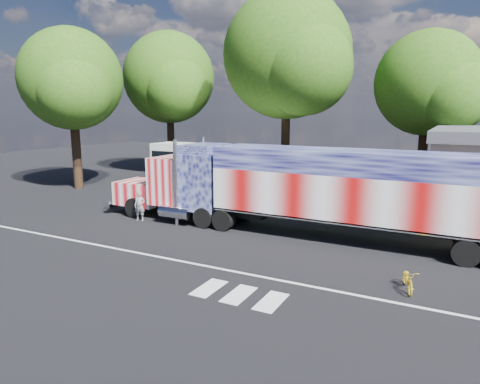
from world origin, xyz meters
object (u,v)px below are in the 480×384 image
at_px(coach_bus, 223,167).
at_px(tree_n_mid, 289,55).
at_px(tree_w_a, 72,80).
at_px(semi_truck, 304,188).
at_px(woman, 140,206).
at_px(tree_nw_a, 170,78).
at_px(bicycle, 408,279).
at_px(tree_ne_a, 430,84).

bearing_deg(coach_bus, tree_n_mid, 47.90).
distance_m(tree_w_a, tree_n_mid, 16.92).
xyz_separation_m(semi_truck, coach_bus, (-9.57, 8.71, -0.57)).
xyz_separation_m(woman, tree_n_mid, (3.34, 14.33, 9.61)).
xyz_separation_m(coach_bus, tree_nw_a, (-9.07, 5.70, 7.37)).
distance_m(semi_truck, tree_n_mid, 16.20).
relative_size(bicycle, tree_nw_a, 0.11).
relative_size(coach_bus, bicycle, 8.01).
distance_m(bicycle, tree_nw_a, 32.10).
relative_size(bicycle, tree_w_a, 0.12).
height_order(semi_truck, tree_w_a, tree_w_a).
bearing_deg(semi_truck, tree_n_mid, 114.80).
height_order(coach_bus, tree_w_a, tree_w_a).
height_order(tree_w_a, tree_n_mid, tree_n_mid).
distance_m(coach_bus, tree_n_mid, 10.20).
height_order(woman, bicycle, woman).
xyz_separation_m(bicycle, tree_n_mid, (-11.42, 17.57, 10.05)).
relative_size(woman, tree_nw_a, 0.12).
height_order(coach_bus, tree_nw_a, tree_nw_a).
bearing_deg(tree_nw_a, tree_w_a, -99.41).
height_order(tree_ne_a, tree_n_mid, tree_n_mid).
distance_m(semi_truck, woman, 9.50).
xyz_separation_m(woman, bicycle, (14.76, -3.24, -0.44)).
xyz_separation_m(semi_truck, tree_ne_a, (4.28, 15.25, 5.70)).
height_order(bicycle, tree_w_a, tree_w_a).
distance_m(bicycle, tree_n_mid, 23.24).
bearing_deg(bicycle, coach_bus, 122.22).
bearing_deg(tree_n_mid, tree_w_a, -149.18).
bearing_deg(tree_n_mid, tree_nw_a, 172.64).
height_order(tree_n_mid, tree_nw_a, tree_n_mid).
relative_size(semi_truck, tree_w_a, 1.76).
xyz_separation_m(tree_w_a, tree_nw_a, (1.70, 10.26, 0.71)).
relative_size(tree_w_a, tree_nw_a, 0.92).
relative_size(coach_bus, woman, 7.28).
distance_m(coach_bus, tree_w_a, 13.46).
relative_size(tree_n_mid, tree_nw_a, 1.14).
bearing_deg(tree_w_a, woman, -27.23).
height_order(bicycle, tree_nw_a, tree_nw_a).
relative_size(woman, bicycle, 1.10).
xyz_separation_m(woman, tree_nw_a, (-9.40, 15.97, 8.37)).
relative_size(semi_truck, bicycle, 14.41).
bearing_deg(tree_ne_a, coach_bus, -154.72).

